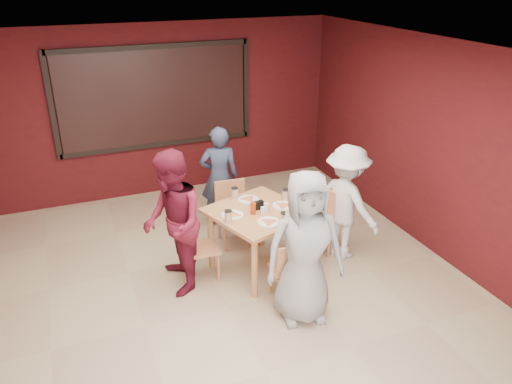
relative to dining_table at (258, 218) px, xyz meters
name	(u,v)px	position (x,y,z in m)	size (l,w,h in m)	color
floor	(228,306)	(-0.62, -0.60, -0.73)	(7.00, 7.00, 0.00)	tan
window_blinds	(155,98)	(-0.62, 2.85, 0.92)	(3.00, 0.02, 1.50)	black
dining_table	(258,218)	(0.00, 0.00, 0.00)	(1.35, 1.35, 0.99)	#BE804E
chair_front	(290,269)	(0.07, -0.79, -0.27)	(0.44, 0.44, 0.81)	#C7794D
chair_back	(232,209)	(-0.06, 0.81, -0.23)	(0.46, 0.46, 0.89)	#C7794D
chair_left	(196,245)	(-0.78, 0.10, -0.26)	(0.42, 0.42, 0.84)	#C7794D
chair_right	(315,218)	(0.83, 0.06, -0.19)	(0.57, 0.57, 0.96)	#C7794D
diner_front	(305,248)	(0.10, -1.05, 0.14)	(0.85, 0.55, 1.74)	#969696
diner_back	(219,177)	(-0.06, 1.34, 0.04)	(0.56, 0.37, 1.54)	#2F3A54
diner_left	(173,223)	(-1.06, 0.00, 0.14)	(0.85, 0.66, 1.74)	maroon
diner_right	(346,202)	(1.20, -0.10, 0.05)	(1.00, 0.58, 1.55)	silver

